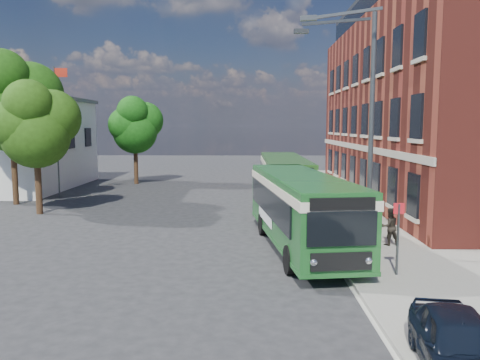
{
  "coord_description": "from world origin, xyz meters",
  "views": [
    {
      "loc": [
        0.75,
        -19.14,
        5.0
      ],
      "look_at": [
        0.3,
        4.97,
        2.2
      ],
      "focal_mm": 35.0,
      "sensor_mm": 36.0,
      "label": 1
    }
  ],
  "objects_px": {
    "bus_front": "(300,204)",
    "bus_rear": "(284,176)",
    "street_lamp": "(361,132)",
    "parked_car": "(459,345)"
  },
  "relations": [
    {
      "from": "street_lamp",
      "to": "bus_rear",
      "type": "bearing_deg",
      "value": 98.43
    },
    {
      "from": "bus_front",
      "to": "street_lamp",
      "type": "bearing_deg",
      "value": -41.51
    },
    {
      "from": "street_lamp",
      "to": "bus_rear",
      "type": "relative_size",
      "value": 0.75
    },
    {
      "from": "bus_rear",
      "to": "parked_car",
      "type": "distance_m",
      "value": 20.94
    },
    {
      "from": "bus_front",
      "to": "bus_rear",
      "type": "xyz_separation_m",
      "value": [
        0.13,
        10.66,
        0.0
      ]
    },
    {
      "from": "street_lamp",
      "to": "parked_car",
      "type": "distance_m",
      "value": 9.34
    },
    {
      "from": "bus_front",
      "to": "parked_car",
      "type": "relative_size",
      "value": 2.92
    },
    {
      "from": "bus_rear",
      "to": "parked_car",
      "type": "relative_size",
      "value": 3.25
    },
    {
      "from": "bus_front",
      "to": "bus_rear",
      "type": "height_order",
      "value": "same"
    },
    {
      "from": "street_lamp",
      "to": "bus_rear",
      "type": "height_order",
      "value": "street_lamp"
    }
  ]
}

